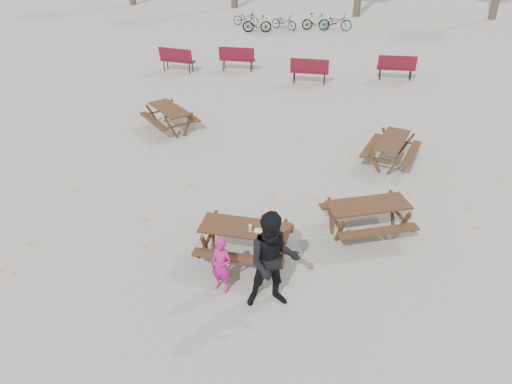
% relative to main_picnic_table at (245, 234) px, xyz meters
% --- Properties ---
extents(ground, '(80.00, 80.00, 0.00)m').
position_rel_main_picnic_table_xyz_m(ground, '(0.00, 0.00, -0.59)').
color(ground, gray).
rests_on(ground, ground).
extents(main_picnic_table, '(1.80, 1.45, 0.78)m').
position_rel_main_picnic_table_xyz_m(main_picnic_table, '(0.00, 0.00, 0.00)').
color(main_picnic_table, '#352013').
rests_on(main_picnic_table, ground).
extents(food_tray, '(0.18, 0.11, 0.03)m').
position_rel_main_picnic_table_xyz_m(food_tray, '(0.31, -0.10, 0.21)').
color(food_tray, white).
rests_on(food_tray, main_picnic_table).
extents(bread_roll, '(0.14, 0.06, 0.05)m').
position_rel_main_picnic_table_xyz_m(bread_roll, '(0.31, -0.10, 0.25)').
color(bread_roll, tan).
rests_on(bread_roll, food_tray).
extents(soda_bottle, '(0.07, 0.07, 0.17)m').
position_rel_main_picnic_table_xyz_m(soda_bottle, '(0.14, -0.13, 0.26)').
color(soda_bottle, silver).
rests_on(soda_bottle, main_picnic_table).
extents(child, '(0.49, 0.39, 1.16)m').
position_rel_main_picnic_table_xyz_m(child, '(-0.20, -1.04, -0.00)').
color(child, '#B71676').
rests_on(child, ground).
extents(adult, '(1.12, 0.98, 1.94)m').
position_rel_main_picnic_table_xyz_m(adult, '(0.80, -1.19, 0.39)').
color(adult, black).
rests_on(adult, ground).
extents(picnic_table_east, '(2.19, 2.02, 0.76)m').
position_rel_main_picnic_table_xyz_m(picnic_table_east, '(2.39, 1.44, -0.21)').
color(picnic_table_east, '#352013').
rests_on(picnic_table_east, ground).
extents(picnic_table_north, '(2.14, 2.12, 0.72)m').
position_rel_main_picnic_table_xyz_m(picnic_table_north, '(-3.90, 5.85, -0.23)').
color(picnic_table_north, '#352013').
rests_on(picnic_table_north, ground).
extents(picnic_table_far, '(1.69, 1.93, 0.72)m').
position_rel_main_picnic_table_xyz_m(picnic_table_far, '(2.93, 5.03, -0.23)').
color(picnic_table_far, '#352013').
rests_on(picnic_table_far, ground).
extents(park_bench_row, '(10.53, 1.77, 1.03)m').
position_rel_main_picnic_table_xyz_m(park_bench_row, '(-1.55, 11.99, -0.07)').
color(park_bench_row, maroon).
rests_on(park_bench_row, ground).
extents(bicycle_row, '(6.78, 2.19, 0.94)m').
position_rel_main_picnic_table_xyz_m(bicycle_row, '(-2.30, 20.18, -0.14)').
color(bicycle_row, black).
rests_on(bicycle_row, ground).
extents(fallen_leaves, '(11.00, 11.00, 0.01)m').
position_rel_main_picnic_table_xyz_m(fallen_leaves, '(0.50, 2.50, -0.58)').
color(fallen_leaves, '#B9812C').
rests_on(fallen_leaves, ground).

